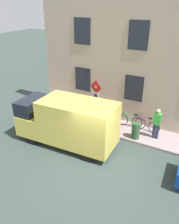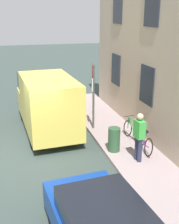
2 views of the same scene
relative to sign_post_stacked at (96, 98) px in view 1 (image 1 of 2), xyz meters
The scene contains 9 objects.
ground_plane 3.90m from the sign_post_stacked, 152.68° to the right, with size 80.00×80.00×0.00m, color #34403D.
sidewalk_slab 2.62m from the sign_post_stacked, 62.95° to the right, with size 1.98×14.41×0.14m, color gray.
building_facade 3.07m from the sign_post_stacked, 35.78° to the right, with size 0.75×12.41×7.31m.
sign_post_stacked is the anchor object (origin of this frame).
delivery_van 2.13m from the sign_post_stacked, 162.20° to the left, with size 2.28×5.43×2.50m.
bicycle_purple 3.22m from the sign_post_stacked, 64.46° to the right, with size 0.46×1.72×0.89m.
bicycle_green 2.60m from the sign_post_stacked, 54.45° to the right, with size 0.46×1.72×0.89m.
pedestrian 3.50m from the sign_post_stacked, 78.32° to the right, with size 0.30×0.42×1.72m.
litter_bin 2.78m from the sign_post_stacked, 86.67° to the right, with size 0.44×0.44×0.90m, color #2D5133.
Camera 1 is at (-7.55, -4.00, 6.99)m, focal length 37.45 mm.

